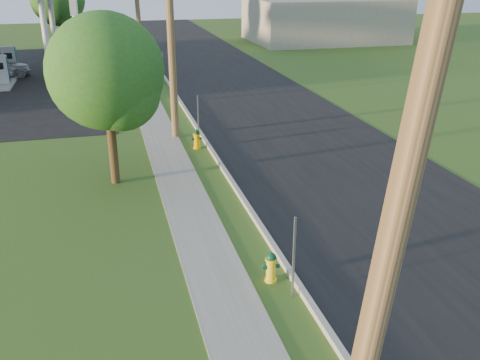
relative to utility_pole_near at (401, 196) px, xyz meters
name	(u,v)px	position (x,y,z in m)	size (l,w,h in m)	color
road	(352,184)	(5.10, 11.00, -4.79)	(8.00, 120.00, 0.02)	black
curb	(240,194)	(1.10, 11.00, -4.73)	(0.15, 120.00, 0.15)	#A5A397
sidewalk	(186,201)	(-0.65, 11.00, -4.79)	(1.50, 120.00, 0.03)	gray
utility_pole_near	(401,196)	(0.00, 0.00, 0.00)	(1.40, 0.32, 9.48)	brown
utility_pole_mid	(170,20)	(0.00, 18.00, 0.15)	(1.40, 0.32, 9.80)	brown
sign_post_near	(294,258)	(0.85, 5.20, -3.80)	(0.05, 0.04, 2.00)	gray
sign_post_mid	(198,119)	(0.85, 17.00, -3.80)	(0.05, 0.04, 2.00)	gray
sign_post_far	(163,68)	(0.85, 29.20, -3.80)	(0.05, 0.04, 2.00)	gray
fuel_pump_ne	(1,75)	(-8.90, 31.00, -4.08)	(1.20, 3.20, 1.90)	#A5A397
fuel_pump_se	(10,64)	(-8.90, 35.00, -4.08)	(1.20, 3.20, 1.90)	#A5A397
price_pylon	(73,0)	(-3.90, 23.50, 0.63)	(0.34, 2.04, 6.85)	gray
distant_building	(324,20)	(18.60, 46.00, -2.80)	(14.00, 10.00, 4.00)	gray
tree_verge	(109,76)	(-2.67, 13.15, -1.11)	(3.78, 3.78, 5.74)	#342615
tree_lot	(59,1)	(-5.75, 43.67, -0.53)	(4.38, 4.38, 6.64)	#342615
hydrant_near	(271,267)	(0.57, 5.93, -4.42)	(0.41, 0.37, 0.79)	yellow
hydrant_mid	(197,139)	(0.62, 16.16, -4.40)	(0.42, 0.38, 0.82)	#F3B100
hydrant_far	(159,78)	(0.59, 29.36, -4.42)	(0.40, 0.36, 0.79)	#F6BE00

